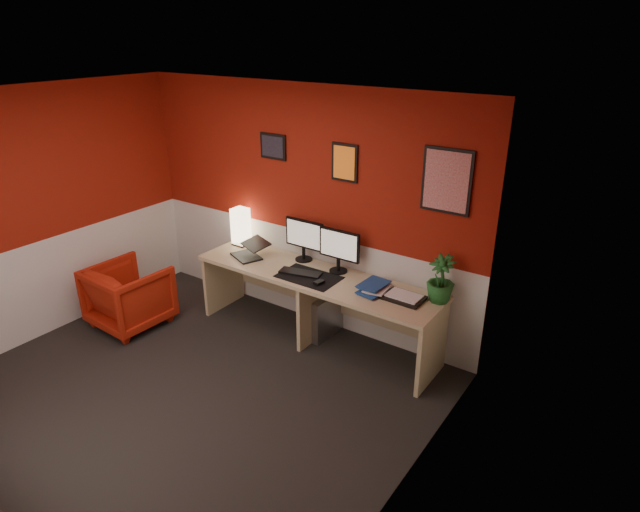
{
  "coord_description": "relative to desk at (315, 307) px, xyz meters",
  "views": [
    {
      "loc": [
        3.16,
        -2.53,
        3.0
      ],
      "look_at": [
        0.6,
        1.21,
        1.05
      ],
      "focal_mm": 30.35,
      "sensor_mm": 36.0,
      "label": 1
    }
  ],
  "objects": [
    {
      "name": "art_right",
      "position": [
        1.13,
        0.33,
        1.42
      ],
      "size": [
        0.44,
        0.02,
        0.56
      ],
      "primitive_type": "cube",
      "color": "red",
      "rests_on": "wall_back"
    },
    {
      "name": "desk_mat",
      "position": [
        -0.02,
        -0.08,
        0.37
      ],
      "size": [
        0.6,
        0.38,
        0.01
      ],
      "primitive_type": "cube",
      "color": "black",
      "rests_on": "desk"
    },
    {
      "name": "wall_back",
      "position": [
        -0.41,
        0.34,
        0.89
      ],
      "size": [
        4.0,
        0.01,
        2.5
      ],
      "primitive_type": "cube",
      "color": "maroon",
      "rests_on": "ground"
    },
    {
      "name": "book_middle",
      "position": [
        0.59,
        0.01,
        0.4
      ],
      "size": [
        0.22,
        0.29,
        0.02
      ],
      "primitive_type": "imported",
      "rotation": [
        0.0,
        0.0,
        0.1
      ],
      "color": "silver",
      "rests_on": "book_bottom"
    },
    {
      "name": "wall_right",
      "position": [
        1.59,
        -1.41,
        0.89
      ],
      "size": [
        0.01,
        3.5,
        2.5
      ],
      "primitive_type": "cube",
      "color": "maroon",
      "rests_on": "ground"
    },
    {
      "name": "laptop",
      "position": [
        -0.85,
        -0.05,
        0.47
      ],
      "size": [
        0.39,
        0.34,
        0.22
      ],
      "primitive_type": "cube",
      "rotation": [
        0.0,
        0.0,
        -0.4
      ],
      "color": "black",
      "rests_on": "desk"
    },
    {
      "name": "ground",
      "position": [
        -0.41,
        -1.41,
        -0.36
      ],
      "size": [
        4.0,
        3.5,
        0.01
      ],
      "primitive_type": "cube",
      "color": "black",
      "rests_on": "ground"
    },
    {
      "name": "ceiling",
      "position": [
        -0.41,
        -1.41,
        2.13
      ],
      "size": [
        4.0,
        3.5,
        0.01
      ],
      "primitive_type": "cube",
      "color": "white",
      "rests_on": "ground"
    },
    {
      "name": "desk",
      "position": [
        0.0,
        0.0,
        0.0
      ],
      "size": [
        2.6,
        0.65,
        0.73
      ],
      "primitive_type": "cube",
      "color": "tan",
      "rests_on": "ground"
    },
    {
      "name": "monitor_right",
      "position": [
        0.15,
        0.19,
        0.66
      ],
      "size": [
        0.45,
        0.06,
        0.58
      ],
      "primitive_type": "cube",
      "color": "black",
      "rests_on": "desk"
    },
    {
      "name": "keyboard",
      "position": [
        -0.13,
        -0.07,
        0.38
      ],
      "size": [
        0.44,
        0.23,
        0.02
      ],
      "primitive_type": "cube",
      "rotation": [
        0.0,
        0.0,
        0.24
      ],
      "color": "black",
      "rests_on": "desk_mat"
    },
    {
      "name": "wainscot_right",
      "position": [
        1.59,
        -1.41,
        0.14
      ],
      "size": [
        0.01,
        3.5,
        1.0
      ],
      "primitive_type": "cube",
      "color": "silver",
      "rests_on": "ground"
    },
    {
      "name": "monitor_left",
      "position": [
        -0.31,
        0.23,
        0.66
      ],
      "size": [
        0.45,
        0.06,
        0.58
      ],
      "primitive_type": "cube",
      "color": "black",
      "rests_on": "desk"
    },
    {
      "name": "wainscot_left",
      "position": [
        -2.4,
        -1.41,
        0.14
      ],
      "size": [
        0.01,
        3.5,
        1.0
      ],
      "primitive_type": "cube",
      "color": "silver",
      "rests_on": "ground"
    },
    {
      "name": "art_center",
      "position": [
        0.11,
        0.33,
        1.44
      ],
      "size": [
        0.28,
        0.02,
        0.36
      ],
      "primitive_type": "cube",
      "color": "orange",
      "rests_on": "wall_back"
    },
    {
      "name": "book_top",
      "position": [
        0.53,
        0.03,
        0.43
      ],
      "size": [
        0.24,
        0.31,
        0.03
      ],
      "primitive_type": "imported",
      "rotation": [
        0.0,
        0.0,
        -0.06
      ],
      "color": "navy",
      "rests_on": "book_middle"
    },
    {
      "name": "shoji_lamp",
      "position": [
        -1.13,
        0.19,
        0.56
      ],
      "size": [
        0.16,
        0.16,
        0.4
      ],
      "primitive_type": "cube",
      "color": "#FFE5B2",
      "rests_on": "desk"
    },
    {
      "name": "pc_tower",
      "position": [
        0.01,
        0.13,
        -0.14
      ],
      "size": [
        0.22,
        0.46,
        0.45
      ],
      "primitive_type": "cube",
      "rotation": [
        0.0,
        0.0,
        -0.05
      ],
      "color": "#99999E",
      "rests_on": "ground"
    },
    {
      "name": "wainscot_back",
      "position": [
        -0.41,
        0.34,
        0.14
      ],
      "size": [
        4.0,
        0.01,
        1.0
      ],
      "primitive_type": "cube",
      "color": "silver",
      "rests_on": "ground"
    },
    {
      "name": "armchair",
      "position": [
        -1.81,
        -0.87,
        -0.03
      ],
      "size": [
        0.75,
        0.77,
        0.67
      ],
      "primitive_type": "imported",
      "rotation": [
        0.0,
        0.0,
        3.1
      ],
      "color": "#A81D0A",
      "rests_on": "ground"
    },
    {
      "name": "art_left",
      "position": [
        -0.75,
        0.33,
        1.49
      ],
      "size": [
        0.32,
        0.02,
        0.26
      ],
      "primitive_type": "cube",
      "color": "black",
      "rests_on": "wall_back"
    },
    {
      "name": "book_bottom",
      "position": [
        0.56,
        0.0,
        0.38
      ],
      "size": [
        0.26,
        0.32,
        0.03
      ],
      "primitive_type": "imported",
      "rotation": [
        0.0,
        0.0,
        -0.18
      ],
      "color": "navy",
      "rests_on": "desk"
    },
    {
      "name": "mouse",
      "position": [
        0.15,
        -0.15,
        0.39
      ],
      "size": [
        0.08,
        0.11,
        0.03
      ],
      "primitive_type": "cube",
      "rotation": [
        0.0,
        0.0,
        -0.18
      ],
      "color": "black",
      "rests_on": "desk_mat"
    },
    {
      "name": "zen_tray",
      "position": [
        0.95,
        0.03,
        0.38
      ],
      "size": [
        0.36,
        0.26,
        0.03
      ],
      "primitive_type": "cube",
      "rotation": [
        0.0,
        0.0,
        -0.02
      ],
      "color": "black",
      "rests_on": "desk"
    },
    {
      "name": "wall_left",
      "position": [
        -2.41,
        -1.41,
        0.89
      ],
      "size": [
        0.01,
        3.5,
        2.5
      ],
      "primitive_type": "cube",
      "color": "maroon",
      "rests_on": "ground"
    },
    {
      "name": "potted_plant",
      "position": [
        1.22,
        0.18,
        0.58
      ],
      "size": [
        0.29,
        0.29,
        0.43
      ],
      "primitive_type": "imported",
      "rotation": [
        0.0,
        0.0,
        -0.25
      ],
      "color": "#19591E",
      "rests_on": "desk"
    }
  ]
}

